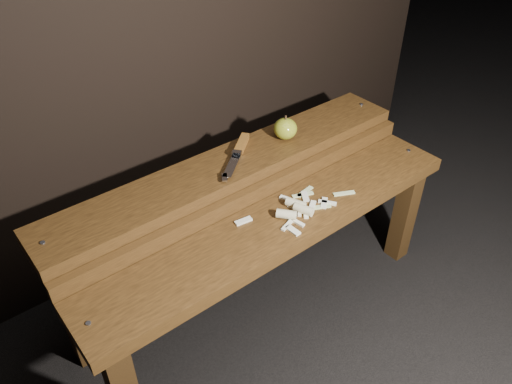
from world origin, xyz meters
TOP-DOWN VIEW (x-y plane):
  - ground at (0.00, 0.00)m, footprint 60.00×60.00m
  - bench_front_tier at (0.00, -0.06)m, footprint 1.20×0.20m
  - bench_rear_tier at (0.00, 0.17)m, footprint 1.20×0.21m
  - apple at (0.20, 0.17)m, footprint 0.07×0.07m
  - knife at (0.04, 0.19)m, footprint 0.21×0.17m
  - apple_scraps at (0.06, -0.05)m, footprint 0.36×0.16m

SIDE VIEW (x-z plane):
  - ground at x=0.00m, z-range 0.00..0.00m
  - bench_front_tier at x=0.00m, z-range 0.14..0.56m
  - bench_rear_tier at x=0.00m, z-range 0.16..0.67m
  - apple_scraps at x=0.06m, z-range 0.42..0.44m
  - knife at x=0.04m, z-range 0.50..0.52m
  - apple at x=0.20m, z-range 0.49..0.57m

